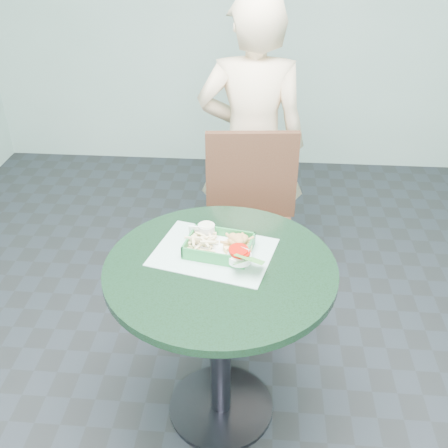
# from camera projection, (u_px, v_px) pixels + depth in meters

# --- Properties ---
(floor) EXTENTS (4.00, 5.00, 0.02)m
(floor) POSITION_uv_depth(u_px,v_px,m) (221.00, 408.00, 2.27)
(floor) COLOR #303335
(floor) RESTS_ON ground
(cafe_table) EXTENTS (0.83, 0.83, 0.75)m
(cafe_table) POSITION_uv_depth(u_px,v_px,m) (221.00, 306.00, 1.96)
(cafe_table) COLOR #2D2D35
(cafe_table) RESTS_ON floor
(dining_chair) EXTENTS (0.45, 0.45, 0.93)m
(dining_chair) POSITION_uv_depth(u_px,v_px,m) (250.00, 216.00, 2.59)
(dining_chair) COLOR #43271B
(dining_chair) RESTS_ON floor
(diner_person) EXTENTS (0.58, 0.39, 1.59)m
(diner_person) POSITION_uv_depth(u_px,v_px,m) (252.00, 143.00, 2.71)
(diner_person) COLOR beige
(diner_person) RESTS_ON floor
(placemat) EXTENTS (0.49, 0.41, 0.00)m
(placemat) POSITION_uv_depth(u_px,v_px,m) (214.00, 256.00, 1.93)
(placemat) COLOR #9EC0B5
(placemat) RESTS_ON cafe_table
(food_basket) EXTENTS (0.23, 0.17, 0.05)m
(food_basket) POSITION_uv_depth(u_px,v_px,m) (219.00, 252.00, 1.93)
(food_basket) COLOR #227B3A
(food_basket) RESTS_ON placemat
(crab_sandwich) EXTENTS (0.11, 0.11, 0.07)m
(crab_sandwich) POSITION_uv_depth(u_px,v_px,m) (238.00, 244.00, 1.91)
(crab_sandwich) COLOR #F7C87B
(crab_sandwich) RESTS_ON food_basket
(fries_pile) EXTENTS (0.12, 0.12, 0.04)m
(fries_pile) POSITION_uv_depth(u_px,v_px,m) (200.00, 247.00, 1.92)
(fries_pile) COLOR beige
(fries_pile) RESTS_ON food_basket
(sauce_ramekin) EXTENTS (0.06, 0.06, 0.04)m
(sauce_ramekin) POSITION_uv_depth(u_px,v_px,m) (203.00, 234.00, 1.97)
(sauce_ramekin) COLOR silver
(sauce_ramekin) RESTS_ON food_basket
(garnish_cup) EXTENTS (0.13, 0.12, 0.05)m
(garnish_cup) POSITION_uv_depth(u_px,v_px,m) (245.00, 258.00, 1.85)
(garnish_cup) COLOR white
(garnish_cup) RESTS_ON food_basket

